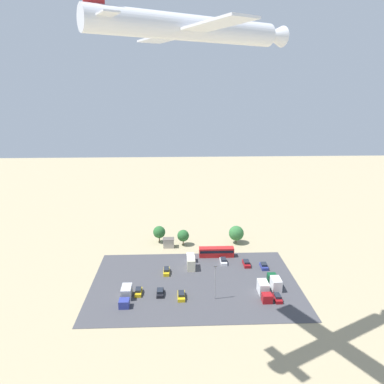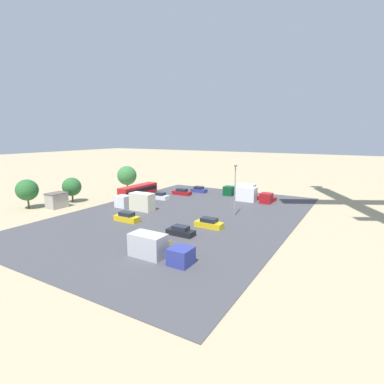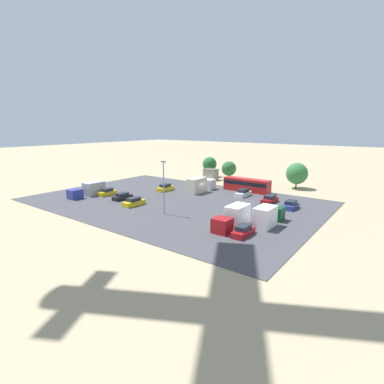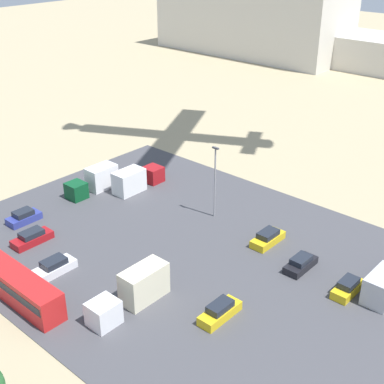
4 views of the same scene
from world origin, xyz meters
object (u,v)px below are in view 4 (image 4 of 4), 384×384
at_px(parked_car_5, 135,174).
at_px(parked_truck_0, 133,292).
at_px(parked_car_0, 24,217).
at_px(parked_car_4, 301,264).
at_px(parked_truck_2, 136,179).
at_px(parked_car_6, 220,312).
at_px(parked_car_2, 54,267).
at_px(parked_car_7, 348,288).
at_px(bus, 20,287).
at_px(parked_car_3, 268,238).
at_px(parked_truck_1, 95,181).
at_px(parked_car_1, 32,238).

height_order(parked_car_5, parked_truck_0, parked_truck_0).
xyz_separation_m(parked_car_0, parked_car_5, (0.61, 18.03, -0.02)).
distance_m(parked_car_4, parked_car_5, 30.58).
bearing_deg(parked_truck_2, parked_car_6, -27.41).
height_order(parked_car_2, parked_car_7, parked_car_2).
bearing_deg(bus, parked_car_7, -45.87).
height_order(parked_car_2, parked_car_3, parked_car_2).
distance_m(parked_truck_1, parked_truck_2, 5.68).
relative_size(bus, parked_car_3, 2.43).
height_order(parked_car_3, parked_truck_2, parked_truck_2).
xyz_separation_m(parked_car_6, parked_truck_1, (-29.90, 9.36, 0.78)).
height_order(parked_car_3, parked_car_4, parked_car_3).
distance_m(parked_car_1, parked_car_6, 24.93).
bearing_deg(parked_truck_1, parked_car_7, -176.82).
distance_m(parked_car_0, parked_car_5, 18.04).
distance_m(parked_car_1, parked_car_2, 7.14).
relative_size(bus, parked_truck_0, 1.26).
distance_m(parked_car_2, parked_truck_2, 21.23).
relative_size(parked_car_1, parked_car_6, 1.01).
bearing_deg(parked_car_5, parked_car_1, -77.69).
height_order(parked_car_0, parked_car_1, parked_car_0).
bearing_deg(parked_truck_2, parked_truck_1, -133.43).
bearing_deg(parked_car_1, parked_car_3, -138.34).
bearing_deg(parked_car_4, bus, -127.02).
bearing_deg(parked_car_7, bus, 44.13).
height_order(parked_car_1, parked_truck_0, parked_truck_0).
xyz_separation_m(parked_car_1, parked_car_2, (6.92, -1.79, 0.03)).
bearing_deg(parked_truck_2, parked_car_2, -66.84).
height_order(parked_car_1, parked_truck_2, parked_truck_2).
xyz_separation_m(parked_car_1, parked_truck_2, (-1.43, 17.72, 0.81)).
xyz_separation_m(parked_car_2, parked_truck_1, (-12.25, 15.38, 0.80)).
height_order(parked_car_6, parked_truck_1, parked_truck_1).
relative_size(parked_car_5, parked_car_6, 0.95).
height_order(parked_car_0, parked_car_6, parked_car_6).
relative_size(parked_car_1, parked_truck_0, 0.53).
relative_size(bus, parked_car_5, 2.53).
bearing_deg(parked_car_2, parked_car_6, -161.17).
xyz_separation_m(parked_truck_0, parked_truck_1, (-22.52, 13.48, -0.13)).
xyz_separation_m(parked_car_2, parked_car_6, (17.65, 6.02, 0.02)).
distance_m(parked_car_2, parked_truck_1, 19.68).
distance_m(parked_car_4, parked_truck_0, 18.37).
bearing_deg(parked_car_0, parked_car_4, -155.44).
relative_size(parked_car_0, parked_car_2, 0.90).
relative_size(parked_car_5, parked_truck_1, 0.58).
height_order(parked_car_1, parked_car_4, parked_car_1).
bearing_deg(parked_car_2, parked_truck_0, -169.54).
distance_m(parked_car_0, parked_truck_0, 22.29).
relative_size(bus, parked_car_1, 2.37).
height_order(bus, parked_car_4, bus).
bearing_deg(parked_car_1, parked_car_2, 165.51).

